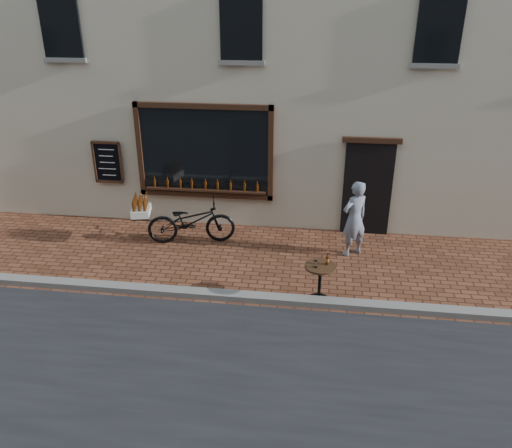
# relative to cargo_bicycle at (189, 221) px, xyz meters

# --- Properties ---
(ground) EXTENTS (90.00, 90.00, 0.00)m
(ground) POSITION_rel_cargo_bicycle_xyz_m (2.07, -2.42, -0.53)
(ground) COLOR #502A1A
(ground) RESTS_ON ground
(kerb) EXTENTS (90.00, 0.25, 0.12)m
(kerb) POSITION_rel_cargo_bicycle_xyz_m (2.07, -2.22, -0.47)
(kerb) COLOR slate
(kerb) RESTS_ON ground
(shop_building) EXTENTS (28.00, 6.20, 10.00)m
(shop_building) POSITION_rel_cargo_bicycle_xyz_m (2.07, 4.07, 4.47)
(shop_building) COLOR beige
(shop_building) RESTS_ON ground
(cargo_bicycle) EXTENTS (2.35, 1.10, 1.11)m
(cargo_bicycle) POSITION_rel_cargo_bicycle_xyz_m (0.00, 0.00, 0.00)
(cargo_bicycle) COLOR black
(cargo_bicycle) RESTS_ON ground
(bistro_table) EXTENTS (0.58, 0.58, 0.99)m
(bistro_table) POSITION_rel_cargo_bicycle_xyz_m (2.97, -2.07, -0.00)
(bistro_table) COLOR black
(bistro_table) RESTS_ON ground
(pedestrian) EXTENTS (0.73, 0.69, 1.68)m
(pedestrian) POSITION_rel_cargo_bicycle_xyz_m (3.65, -0.11, 0.31)
(pedestrian) COLOR slate
(pedestrian) RESTS_ON ground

